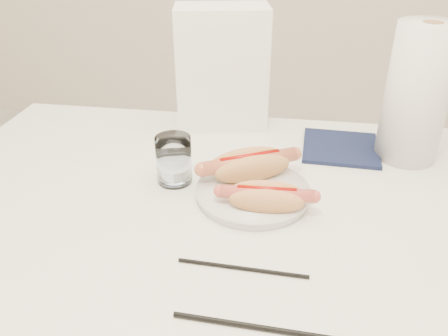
# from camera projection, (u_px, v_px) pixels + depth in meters

# --- Properties ---
(table) EXTENTS (1.20, 0.80, 0.75)m
(table) POSITION_uv_depth(u_px,v_px,m) (234.00, 233.00, 0.83)
(table) COLOR white
(table) RESTS_ON ground
(plate) EXTENTS (0.23, 0.23, 0.02)m
(plate) POSITION_uv_depth(u_px,v_px,m) (253.00, 194.00, 0.82)
(plate) COLOR white
(plate) RESTS_ON table
(hotdog_left) EXTENTS (0.18, 0.13, 0.05)m
(hotdog_left) POSITION_uv_depth(u_px,v_px,m) (249.00, 165.00, 0.85)
(hotdog_left) COLOR tan
(hotdog_left) RESTS_ON plate
(hotdog_right) EXTENTS (0.16, 0.07, 0.04)m
(hotdog_right) POSITION_uv_depth(u_px,v_px,m) (266.00, 197.00, 0.76)
(hotdog_right) COLOR #E19858
(hotdog_right) RESTS_ON plate
(water_glass) EXTENTS (0.07, 0.07, 0.09)m
(water_glass) POSITION_uv_depth(u_px,v_px,m) (174.00, 160.00, 0.85)
(water_glass) COLOR white
(water_glass) RESTS_ON table
(chopstick_near) EXTENTS (0.19, 0.01, 0.01)m
(chopstick_near) POSITION_uv_depth(u_px,v_px,m) (243.00, 268.00, 0.66)
(chopstick_near) COLOR black
(chopstick_near) RESTS_ON table
(chopstick_far) EXTENTS (0.24, 0.02, 0.01)m
(chopstick_far) POSITION_uv_depth(u_px,v_px,m) (264.00, 328.00, 0.57)
(chopstick_far) COLOR black
(chopstick_far) RESTS_ON table
(napkin_box) EXTENTS (0.22, 0.15, 0.28)m
(napkin_box) POSITION_uv_depth(u_px,v_px,m) (222.00, 68.00, 1.04)
(napkin_box) COLOR white
(napkin_box) RESTS_ON table
(navy_napkin) EXTENTS (0.17, 0.17, 0.01)m
(navy_napkin) POSITION_uv_depth(u_px,v_px,m) (340.00, 148.00, 0.99)
(navy_napkin) COLOR #111937
(navy_napkin) RESTS_ON table
(paper_towel_roll) EXTENTS (0.16, 0.16, 0.28)m
(paper_towel_roll) POSITION_uv_depth(u_px,v_px,m) (417.00, 94.00, 0.90)
(paper_towel_roll) COLOR white
(paper_towel_roll) RESTS_ON table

